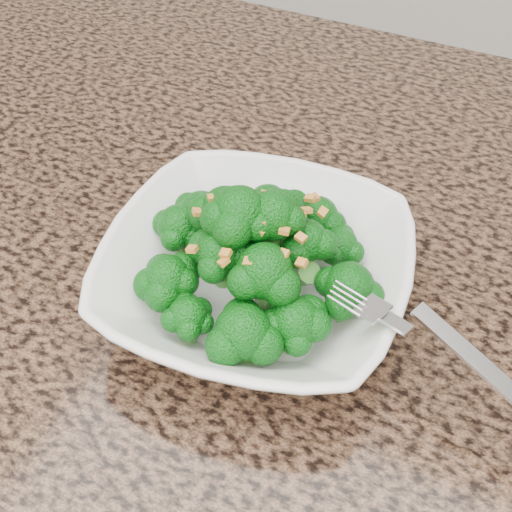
% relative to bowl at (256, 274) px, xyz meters
% --- Properties ---
extents(cabinet, '(1.55, 0.95, 0.87)m').
position_rel_bowl_xyz_m(cabinet, '(-0.16, -0.02, -0.49)').
color(cabinet, '#3B2718').
rests_on(cabinet, ground).
extents(granite_counter, '(1.64, 1.04, 0.03)m').
position_rel_bowl_xyz_m(granite_counter, '(-0.16, -0.02, -0.04)').
color(granite_counter, brown).
rests_on(granite_counter, cabinet).
extents(bowl, '(0.27, 0.27, 0.06)m').
position_rel_bowl_xyz_m(bowl, '(0.00, 0.00, 0.00)').
color(bowl, white).
rests_on(bowl, granite_counter).
extents(broccoli_pile, '(0.21, 0.21, 0.07)m').
position_rel_bowl_xyz_m(broccoli_pile, '(0.00, 0.00, 0.07)').
color(broccoli_pile, '#0B610F').
rests_on(broccoli_pile, bowl).
extents(garlic_topping, '(0.13, 0.13, 0.01)m').
position_rel_bowl_xyz_m(garlic_topping, '(0.00, 0.00, 0.10)').
color(garlic_topping, gold).
rests_on(garlic_topping, broccoli_pile).
extents(fork, '(0.18, 0.09, 0.01)m').
position_rel_bowl_xyz_m(fork, '(0.12, -0.03, 0.04)').
color(fork, silver).
rests_on(fork, bowl).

